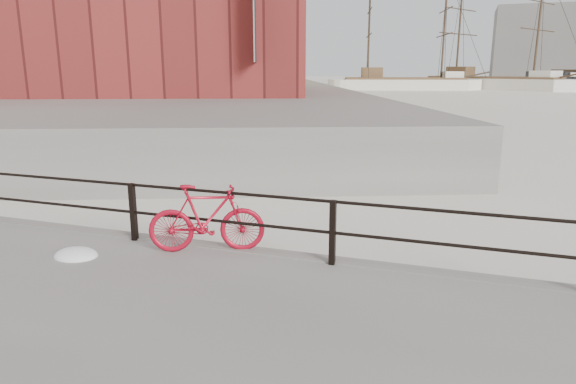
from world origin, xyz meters
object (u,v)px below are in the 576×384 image
Objects in this scene: schooner_mid at (491,89)px; schooner_left at (403,90)px; bicycle at (207,218)px; workboat_near at (112,109)px; workboat_far at (188,97)px.

schooner_mid is 1.12× the size of schooner_left.
workboat_near is (-23.77, 28.74, -0.91)m from bicycle.
workboat_near and workboat_far have the same top height.
schooner_left is 35.75m from workboat_far.
schooner_mid reaches higher than schooner_left.
bicycle is 0.17× the size of workboat_near.
schooner_left is at bearing 68.81° from workboat_near.
schooner_mid is at bearing 61.85° from bicycle.
workboat_near is (-31.27, -51.74, 0.00)m from schooner_mid.
workboat_near is at bearing -92.65° from schooner_mid.
schooner_left is at bearing 71.28° from bicycle.
schooner_left is at bearing 50.19° from workboat_far.
workboat_far is at bearing 99.52° from workboat_near.
bicycle is at bearing -66.83° from schooner_mid.
schooner_left is 1.99× the size of workboat_far.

